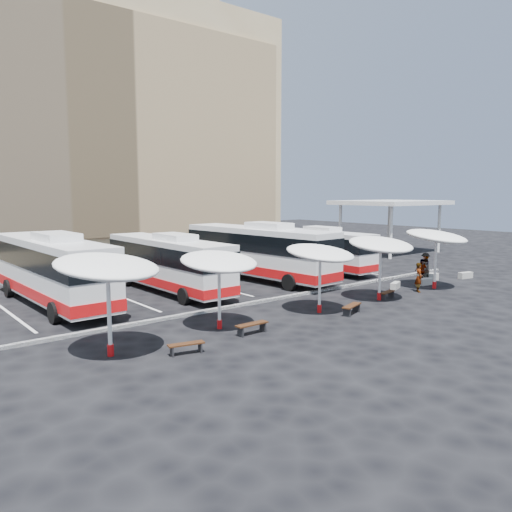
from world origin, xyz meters
TOP-DOWN VIEW (x-y plane):
  - ground at (0.00, 0.00)m, footprint 120.00×120.00m
  - sandstone_building at (0.00, 31.87)m, footprint 42.00×18.25m
  - service_canopy at (24.00, 10.00)m, footprint 10.00×8.00m
  - curb_divider at (0.00, 0.50)m, footprint 34.00×0.25m
  - bay_lines at (0.00, 8.00)m, footprint 24.15×12.00m
  - bus_0 at (-9.67, 7.30)m, footprint 3.11×12.51m
  - bus_1 at (-3.08, 6.49)m, footprint 2.74×11.36m
  - bus_2 at (3.82, 6.23)m, footprint 3.59×12.79m
  - bus_3 at (9.73, 6.71)m, footprint 2.59×10.87m
  - sunshade_0 at (-10.74, -2.87)m, footprint 4.96×4.99m
  - sunshade_1 at (-5.47, -2.37)m, footprint 3.52×3.56m
  - sunshade_2 at (0.15, -3.09)m, footprint 3.86×3.90m
  - sunshade_3 at (4.90, -3.18)m, footprint 4.04×4.07m
  - sunshade_4 at (10.39, -3.27)m, footprint 4.37×4.41m
  - wood_bench_0 at (-8.47, -4.47)m, footprint 1.43×0.67m
  - wood_bench_1 at (-4.89, -3.94)m, footprint 1.53×0.42m
  - wood_bench_2 at (1.13, -4.36)m, footprint 1.60×0.88m
  - wood_bench_3 at (5.53, -3.25)m, footprint 1.39×0.61m
  - conc_bench_0 at (8.43, -1.75)m, footprint 1.12×0.70m
  - conc_bench_1 at (11.05, -2.26)m, footprint 1.19×0.52m
  - conc_bench_2 at (12.71, -1.48)m, footprint 1.37×0.75m
  - conc_bench_3 at (15.50, -2.60)m, footprint 1.18×0.58m
  - passenger_0 at (8.64, -3.27)m, footprint 0.75×0.77m
  - passenger_1 at (12.08, -1.54)m, footprint 0.91×0.80m
  - passenger_2 at (11.50, -1.62)m, footprint 1.02×0.75m
  - passenger_3 at (13.90, -0.40)m, footprint 1.28×1.04m

SIDE VIEW (x-z plane):
  - ground at x=0.00m, z-range 0.00..0.00m
  - bay_lines at x=0.00m, z-range 0.00..0.01m
  - curb_divider at x=0.00m, z-range 0.00..0.15m
  - conc_bench_0 at x=8.43m, z-range 0.00..0.40m
  - conc_bench_3 at x=15.50m, z-range 0.00..0.42m
  - conc_bench_1 at x=11.05m, z-range 0.00..0.43m
  - conc_bench_2 at x=12.71m, z-range 0.00..0.49m
  - wood_bench_3 at x=5.53m, z-range 0.11..0.52m
  - wood_bench_0 at x=-8.47m, z-range 0.11..0.54m
  - wood_bench_1 at x=-4.89m, z-range 0.13..0.59m
  - wood_bench_2 at x=1.13m, z-range 0.13..0.60m
  - passenger_1 at x=12.08m, z-range 0.00..1.57m
  - passenger_2 at x=11.50m, z-range 0.00..1.62m
  - passenger_3 at x=13.90m, z-range 0.00..1.73m
  - passenger_0 at x=8.64m, z-range 0.00..1.79m
  - bus_3 at x=9.73m, z-range 0.04..3.48m
  - bus_1 at x=-3.08m, z-range 0.04..3.64m
  - bus_0 at x=-9.67m, z-range 0.04..4.00m
  - bus_2 at x=3.82m, z-range 0.04..4.05m
  - sunshade_1 at x=-5.47m, z-range 1.24..4.77m
  - sunshade_2 at x=0.15m, z-range 1.24..4.78m
  - sunshade_3 at x=4.90m, z-range 1.29..4.97m
  - sunshade_4 at x=10.39m, z-range 1.35..5.20m
  - sunshade_0 at x=-10.74m, z-range 1.37..5.30m
  - service_canopy at x=24.00m, z-range 2.27..7.47m
  - sandstone_building at x=0.00m, z-range -2.17..27.43m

